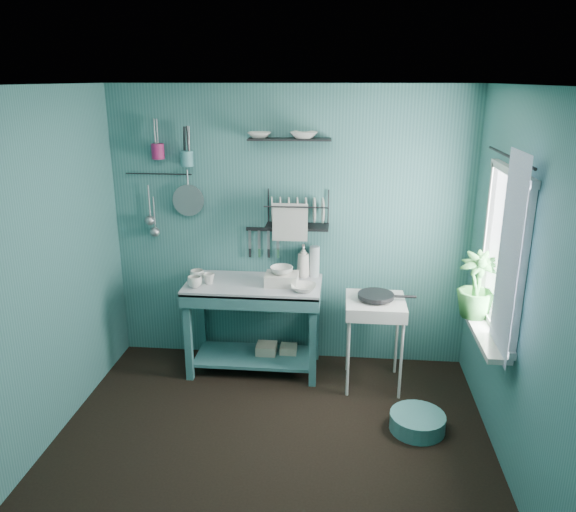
# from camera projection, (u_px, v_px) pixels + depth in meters

# --- Properties ---
(floor) EXTENTS (3.20, 3.20, 0.00)m
(floor) POSITION_uv_depth(u_px,v_px,m) (269.00, 453.00, 3.98)
(floor) COLOR black
(floor) RESTS_ON ground
(ceiling) EXTENTS (3.20, 3.20, 0.00)m
(ceiling) POSITION_uv_depth(u_px,v_px,m) (265.00, 85.00, 3.23)
(ceiling) COLOR silver
(ceiling) RESTS_ON ground
(wall_back) EXTENTS (3.20, 0.00, 3.20)m
(wall_back) POSITION_uv_depth(u_px,v_px,m) (290.00, 229.00, 5.03)
(wall_back) COLOR #336866
(wall_back) RESTS_ON ground
(wall_front) EXTENTS (3.20, 0.00, 3.20)m
(wall_front) POSITION_uv_depth(u_px,v_px,m) (216.00, 425.00, 2.18)
(wall_front) COLOR #336866
(wall_front) RESTS_ON ground
(wall_left) EXTENTS (0.00, 3.00, 3.00)m
(wall_left) POSITION_uv_depth(u_px,v_px,m) (31.00, 280.00, 3.76)
(wall_left) COLOR #336866
(wall_left) RESTS_ON ground
(wall_right) EXTENTS (0.00, 3.00, 3.00)m
(wall_right) POSITION_uv_depth(u_px,v_px,m) (524.00, 297.00, 3.45)
(wall_right) COLOR #336866
(wall_right) RESTS_ON ground
(work_counter) EXTENTS (1.25, 0.74, 0.83)m
(work_counter) POSITION_uv_depth(u_px,v_px,m) (254.00, 326.00, 5.02)
(work_counter) COLOR #306466
(work_counter) RESTS_ON floor
(mug_left) EXTENTS (0.12, 0.12, 0.10)m
(mug_left) POSITION_uv_depth(u_px,v_px,m) (195.00, 282.00, 4.77)
(mug_left) COLOR silver
(mug_left) RESTS_ON work_counter
(mug_mid) EXTENTS (0.14, 0.14, 0.09)m
(mug_mid) POSITION_uv_depth(u_px,v_px,m) (209.00, 279.00, 4.86)
(mug_mid) COLOR silver
(mug_mid) RESTS_ON work_counter
(mug_right) EXTENTS (0.17, 0.17, 0.10)m
(mug_right) POSITION_uv_depth(u_px,v_px,m) (197.00, 276.00, 4.93)
(mug_right) COLOR silver
(mug_right) RESTS_ON work_counter
(wash_tub) EXTENTS (0.28, 0.22, 0.10)m
(wash_tub) POSITION_uv_depth(u_px,v_px,m) (282.00, 279.00, 4.84)
(wash_tub) COLOR beige
(wash_tub) RESTS_ON work_counter
(tub_bowl) EXTENTS (0.20, 0.19, 0.06)m
(tub_bowl) POSITION_uv_depth(u_px,v_px,m) (282.00, 270.00, 4.81)
(tub_bowl) COLOR silver
(tub_bowl) RESTS_ON wash_tub
(soap_bottle) EXTENTS (0.11, 0.12, 0.30)m
(soap_bottle) POSITION_uv_depth(u_px,v_px,m) (303.00, 261.00, 5.00)
(soap_bottle) COLOR beige
(soap_bottle) RESTS_ON work_counter
(water_bottle) EXTENTS (0.09, 0.09, 0.28)m
(water_bottle) POSITION_uv_depth(u_px,v_px,m) (315.00, 261.00, 5.01)
(water_bottle) COLOR #AEBDC2
(water_bottle) RESTS_ON work_counter
(counter_bowl) EXTENTS (0.22, 0.22, 0.05)m
(counter_bowl) POSITION_uv_depth(u_px,v_px,m) (304.00, 288.00, 4.70)
(counter_bowl) COLOR silver
(counter_bowl) RESTS_ON work_counter
(hotplate_stand) EXTENTS (0.53, 0.53, 0.78)m
(hotplate_stand) POSITION_uv_depth(u_px,v_px,m) (374.00, 342.00, 4.77)
(hotplate_stand) COLOR silver
(hotplate_stand) RESTS_ON floor
(frying_pan) EXTENTS (0.30, 0.30, 0.03)m
(frying_pan) POSITION_uv_depth(u_px,v_px,m) (376.00, 296.00, 4.64)
(frying_pan) COLOR black
(frying_pan) RESTS_ON hotplate_stand
(knife_strip) EXTENTS (0.32, 0.03, 0.03)m
(knife_strip) POSITION_uv_depth(u_px,v_px,m) (264.00, 229.00, 5.02)
(knife_strip) COLOR black
(knife_strip) RESTS_ON wall_back
(dish_rack) EXTENTS (0.56, 0.28, 0.32)m
(dish_rack) POSITION_uv_depth(u_px,v_px,m) (297.00, 210.00, 4.83)
(dish_rack) COLOR black
(dish_rack) RESTS_ON wall_back
(upper_shelf) EXTENTS (0.71, 0.21, 0.01)m
(upper_shelf) POSITION_uv_depth(u_px,v_px,m) (289.00, 139.00, 4.69)
(upper_shelf) COLOR black
(upper_shelf) RESTS_ON wall_back
(shelf_bowl_left) EXTENTS (0.20, 0.20, 0.05)m
(shelf_bowl_left) POSITION_uv_depth(u_px,v_px,m) (259.00, 140.00, 4.72)
(shelf_bowl_left) COLOR silver
(shelf_bowl_left) RESTS_ON upper_shelf
(shelf_bowl_right) EXTENTS (0.25, 0.25, 0.06)m
(shelf_bowl_right) POSITION_uv_depth(u_px,v_px,m) (304.00, 137.00, 4.67)
(shelf_bowl_right) COLOR silver
(shelf_bowl_right) RESTS_ON upper_shelf
(utensil_cup_magenta) EXTENTS (0.11, 0.11, 0.13)m
(utensil_cup_magenta) POSITION_uv_depth(u_px,v_px,m) (158.00, 151.00, 4.85)
(utensil_cup_magenta) COLOR #951B52
(utensil_cup_magenta) RESTS_ON wall_back
(utensil_cup_teal) EXTENTS (0.11, 0.11, 0.13)m
(utensil_cup_teal) POSITION_uv_depth(u_px,v_px,m) (187.00, 159.00, 4.85)
(utensil_cup_teal) COLOR teal
(utensil_cup_teal) RESTS_ON wall_back
(colander) EXTENTS (0.28, 0.03, 0.28)m
(colander) POSITION_uv_depth(u_px,v_px,m) (188.00, 200.00, 4.99)
(colander) COLOR gray
(colander) RESTS_ON wall_back
(ladle_outer) EXTENTS (0.01, 0.01, 0.30)m
(ladle_outer) POSITION_uv_depth(u_px,v_px,m) (149.00, 202.00, 5.04)
(ladle_outer) COLOR gray
(ladle_outer) RESTS_ON wall_back
(ladle_inner) EXTENTS (0.01, 0.01, 0.30)m
(ladle_inner) POSITION_uv_depth(u_px,v_px,m) (154.00, 213.00, 5.07)
(ladle_inner) COLOR gray
(ladle_inner) RESTS_ON wall_back
(hook_rail) EXTENTS (0.60, 0.01, 0.01)m
(hook_rail) POSITION_uv_depth(u_px,v_px,m) (159.00, 174.00, 4.96)
(hook_rail) COLOR black
(hook_rail) RESTS_ON wall_back
(window_glass) EXTENTS (0.00, 1.10, 1.10)m
(window_glass) POSITION_uv_depth(u_px,v_px,m) (505.00, 252.00, 3.84)
(window_glass) COLOR white
(window_glass) RESTS_ON wall_right
(windowsill) EXTENTS (0.16, 0.95, 0.04)m
(windowsill) POSITION_uv_depth(u_px,v_px,m) (483.00, 331.00, 4.02)
(windowsill) COLOR silver
(windowsill) RESTS_ON wall_right
(curtain) EXTENTS (0.00, 1.35, 1.35)m
(curtain) POSITION_uv_depth(u_px,v_px,m) (508.00, 259.00, 3.54)
(curtain) COLOR silver
(curtain) RESTS_ON wall_right
(curtain_rod) EXTENTS (0.02, 1.05, 0.02)m
(curtain_rod) POSITION_uv_depth(u_px,v_px,m) (510.00, 157.00, 3.64)
(curtain_rod) COLOR black
(curtain_rod) RESTS_ON wall_right
(potted_plant) EXTENTS (0.34, 0.34, 0.50)m
(potted_plant) POSITION_uv_depth(u_px,v_px,m) (477.00, 285.00, 4.14)
(potted_plant) COLOR #29682C
(potted_plant) RESTS_ON windowsill
(storage_tin_large) EXTENTS (0.18, 0.18, 0.22)m
(storage_tin_large) POSITION_uv_depth(u_px,v_px,m) (267.00, 355.00, 5.15)
(storage_tin_large) COLOR tan
(storage_tin_large) RESTS_ON floor
(storage_tin_small) EXTENTS (0.15, 0.15, 0.20)m
(storage_tin_small) POSITION_uv_depth(u_px,v_px,m) (288.00, 356.00, 5.16)
(storage_tin_small) COLOR tan
(storage_tin_small) RESTS_ON floor
(floor_basin) EXTENTS (0.42, 0.42, 0.13)m
(floor_basin) POSITION_uv_depth(u_px,v_px,m) (417.00, 422.00, 4.23)
(floor_basin) COLOR teal
(floor_basin) RESTS_ON floor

